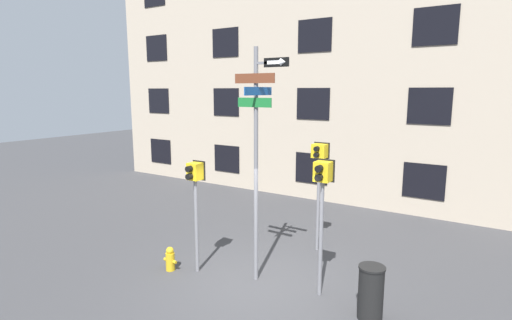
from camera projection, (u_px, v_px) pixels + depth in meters
The scene contains 8 objects.
ground_plane at pixel (258, 286), 8.52m from camera, with size 60.00×60.00×0.00m, color #38383A.
building_facade at pixel (373, 32), 13.45m from camera, with size 24.00×0.63×12.12m.
street_sign_pole at pixel (258, 145), 8.29m from camera, with size 1.24×1.01×4.99m.
pedestrian_signal_left at pixel (195, 187), 8.88m from camera, with size 0.35×0.40×2.58m.
pedestrian_signal_right at pixel (322, 191), 7.80m from camera, with size 0.37×0.40×2.80m.
pedestrian_signal_across at pixel (319, 166), 10.09m from camera, with size 0.42×0.40×2.83m.
fire_hydrant at pixel (170, 259), 9.23m from camera, with size 0.37×0.21×0.57m.
trash_bin at pixel (371, 292), 7.23m from camera, with size 0.48×0.48×1.01m.
Camera 1 is at (4.25, -6.69, 4.13)m, focal length 28.00 mm.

